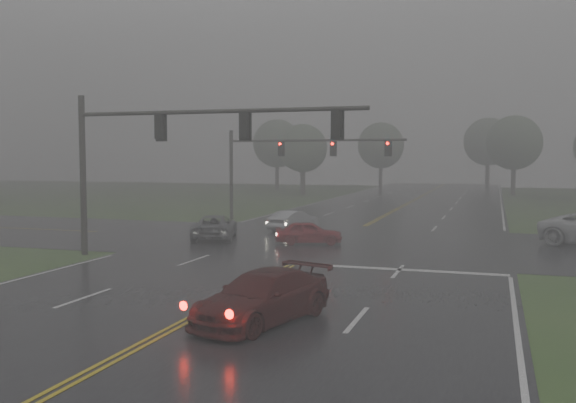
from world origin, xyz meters
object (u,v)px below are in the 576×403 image
(sedan_red, at_px, (309,244))
(car_grey, at_px, (215,239))
(sedan_silver, at_px, (293,231))
(signal_gantry_near, at_px, (163,143))
(signal_gantry_far, at_px, (284,157))
(sedan_maroon, at_px, (262,323))

(sedan_red, xyz_separation_m, car_grey, (-5.57, 0.41, 0.00))
(sedan_silver, bearing_deg, signal_gantry_near, 96.07)
(signal_gantry_far, bearing_deg, car_grey, -93.01)
(sedan_maroon, distance_m, sedan_silver, 22.02)
(sedan_maroon, bearing_deg, signal_gantry_far, 124.27)
(sedan_maroon, relative_size, signal_gantry_near, 0.36)
(sedan_maroon, xyz_separation_m, car_grey, (-8.79, 16.19, 0.00))
(sedan_maroon, relative_size, signal_gantry_far, 0.38)
(car_grey, bearing_deg, sedan_silver, -138.54)
(sedan_red, height_order, sedan_silver, sedan_silver)
(sedan_red, bearing_deg, car_grey, 68.41)
(sedan_silver, distance_m, car_grey, 5.88)
(sedan_red, bearing_deg, sedan_maroon, 174.18)
(sedan_maroon, height_order, sedan_red, sedan_maroon)
(sedan_silver, bearing_deg, sedan_red, 131.80)
(sedan_silver, relative_size, signal_gantry_near, 0.28)
(car_grey, xyz_separation_m, signal_gantry_far, (0.56, 10.58, 4.61))
(signal_gantry_far, bearing_deg, sedan_maroon, -72.90)
(sedan_silver, relative_size, signal_gantry_far, 0.30)
(sedan_maroon, height_order, signal_gantry_near, signal_gantry_near)
(signal_gantry_near, height_order, signal_gantry_far, signal_gantry_near)
(sedan_silver, distance_m, signal_gantry_near, 13.41)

